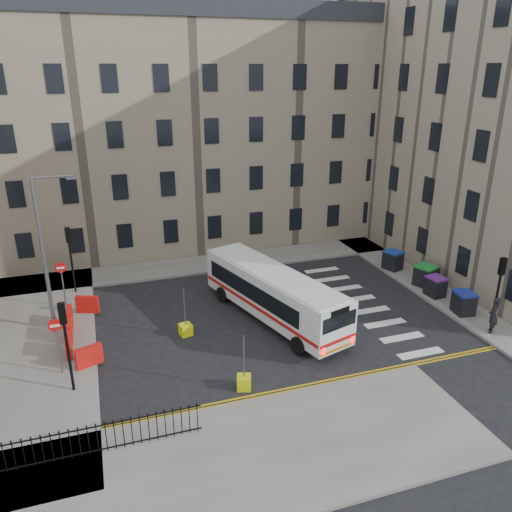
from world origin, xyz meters
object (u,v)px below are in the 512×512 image
wheelie_bin_b (435,286)px  wheelie_bin_c (425,276)px  wheelie_bin_d (427,274)px  pedestrian (494,315)px  bollard_chevron (244,382)px  bus (273,292)px  streetlamp (43,254)px  bollard_yellow (186,330)px  wheelie_bin_e (393,260)px  wheelie_bin_a (464,303)px

wheelie_bin_b → wheelie_bin_c: bearing=72.8°
wheelie_bin_b → wheelie_bin_d: size_ratio=0.95×
pedestrian → bollard_chevron: 13.59m
wheelie_bin_b → bus: bearing=171.4°
bus → streetlamp: bearing=151.5°
streetlamp → bollard_yellow: streetlamp is taller
streetlamp → wheelie_bin_e: size_ratio=5.67×
wheelie_bin_a → wheelie_bin_e: 6.92m
wheelie_bin_e → pedestrian: 9.15m
bus → wheelie_bin_a: size_ratio=8.14×
streetlamp → bollard_yellow: 8.07m
wheelie_bin_c → bollard_chevron: 15.33m
wheelie_bin_a → bollard_yellow: wheelie_bin_a is taller
wheelie_bin_c → wheelie_bin_d: wheelie_bin_c is taller
wheelie_bin_b → pedestrian: (-0.01, -4.64, 0.38)m
wheelie_bin_a → wheelie_bin_b: wheelie_bin_a is taller
wheelie_bin_a → wheelie_bin_b: bearing=99.6°
bollard_yellow → wheelie_bin_c: bearing=4.3°
wheelie_bin_b → bollard_chevron: (-13.56, -5.08, -0.45)m
wheelie_bin_d → bollard_yellow: bearing=178.1°
wheelie_bin_d → wheelie_bin_e: 2.84m
pedestrian → bollard_yellow: size_ratio=3.27×
bollard_yellow → bus: bearing=2.7°
bus → wheelie_bin_c: size_ratio=6.90×
wheelie_bin_c → wheelie_bin_b: bearing=-125.1°
bus → bollard_yellow: (-4.89, -0.23, -1.31)m
wheelie_bin_a → bollard_yellow: bearing=178.4°
wheelie_bin_a → bollard_chevron: 13.87m
streetlamp → wheelie_bin_e: bearing=4.2°
wheelie_bin_a → pedestrian: size_ratio=0.66×
streetlamp → bollard_chevron: streetlamp is taller
wheelie_bin_d → bollard_chevron: size_ratio=2.10×
wheelie_bin_b → pedestrian: 4.66m
bus → pedestrian: bus is taller
wheelie_bin_a → wheelie_bin_c: 3.87m
streetlamp → wheelie_bin_e: (21.50, 1.58, -3.54)m
streetlamp → wheelie_bin_b: (21.56, -2.92, -3.58)m
wheelie_bin_b → wheelie_bin_d: 1.90m
wheelie_bin_a → streetlamp: bearing=174.7°
bollard_yellow → wheelie_bin_e: bearing=15.6°
wheelie_bin_c → bollard_chevron: wheelie_bin_c is taller
wheelie_bin_e → bollard_chevron: size_ratio=2.39×
pedestrian → bollard_yellow: bearing=-62.8°
bollard_chevron → wheelie_bin_b: bearing=20.5°
wheelie_bin_a → wheelie_bin_c: (0.25, 3.87, 0.03)m
wheelie_bin_e → wheelie_bin_c: bearing=-103.7°
wheelie_bin_c → bollard_yellow: wheelie_bin_c is taller
streetlamp → bollard_yellow: bearing=-22.0°
bus → bollard_chevron: bus is taller
bollard_yellow → wheelie_bin_d: bearing=5.3°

